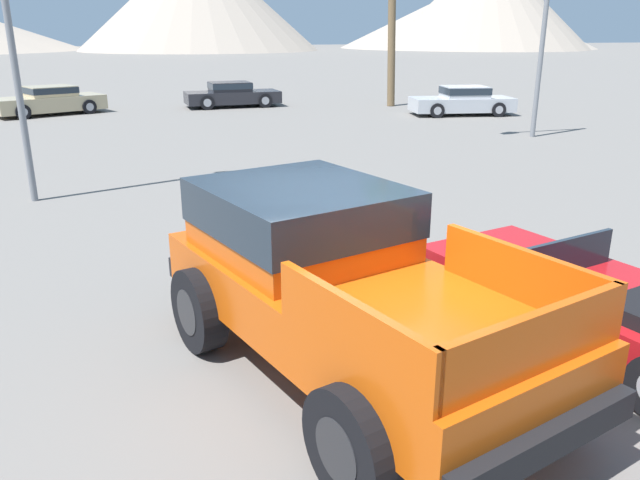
{
  "coord_description": "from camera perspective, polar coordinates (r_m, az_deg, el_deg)",
  "views": [
    {
      "loc": [
        -2.17,
        -5.81,
        3.44
      ],
      "look_at": [
        -0.17,
        0.58,
        1.19
      ],
      "focal_mm": 35.0,
      "sensor_mm": 36.0,
      "label": 1
    }
  ],
  "objects": [
    {
      "name": "red_convertible_car",
      "position": [
        7.9,
        24.11,
        -5.52
      ],
      "size": [
        2.73,
        4.64,
        1.11
      ],
      "rotation": [
        0.0,
        0.0,
        0.23
      ],
      "color": "#B21419",
      "rests_on": "ground_plane"
    },
    {
      "name": "traffic_light_main",
      "position": [
        21.9,
        17.18,
        19.56
      ],
      "size": [
        3.38,
        0.38,
        5.93
      ],
      "rotation": [
        0.0,
        0.0,
        3.14
      ],
      "color": "slate",
      "rests_on": "ground_plane"
    },
    {
      "name": "orange_pickup_truck",
      "position": [
        6.46,
        0.99,
        -2.83
      ],
      "size": [
        3.33,
        5.27,
        1.88
      ],
      "rotation": [
        0.0,
        0.0,
        0.28
      ],
      "color": "#CC4C0C",
      "rests_on": "ground_plane"
    },
    {
      "name": "ground_plane",
      "position": [
        7.09,
        2.77,
        -10.49
      ],
      "size": [
        320.0,
        320.0,
        0.0
      ],
      "primitive_type": "plane",
      "color": "slate"
    },
    {
      "name": "distant_mountain_range",
      "position": [
        127.6,
        -9.66,
        20.16
      ],
      "size": [
        172.83,
        74.89,
        19.12
      ],
      "color": "gray",
      "rests_on": "ground_plane"
    },
    {
      "name": "parked_car_silver",
      "position": [
        28.07,
        12.9,
        12.33
      ],
      "size": [
        4.53,
        2.46,
        1.21
      ],
      "rotation": [
        0.0,
        0.0,
        1.39
      ],
      "color": "#B7BABF",
      "rests_on": "ground_plane"
    },
    {
      "name": "parked_car_dark",
      "position": [
        30.66,
        -8.07,
        13.07
      ],
      "size": [
        4.45,
        2.03,
        1.16
      ],
      "rotation": [
        0.0,
        0.0,
        4.75
      ],
      "color": "#232328",
      "rests_on": "ground_plane"
    },
    {
      "name": "parked_car_tan",
      "position": [
        29.89,
        -23.5,
        11.65
      ],
      "size": [
        4.8,
        3.47,
        1.2
      ],
      "rotation": [
        0.0,
        0.0,
        1.98
      ],
      "color": "tan",
      "rests_on": "ground_plane"
    }
  ]
}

